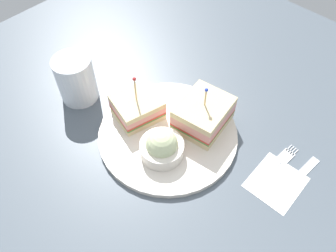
# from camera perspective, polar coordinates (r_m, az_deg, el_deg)

# --- Properties ---
(ground_plane) EXTENTS (1.16, 1.16, 0.02)m
(ground_plane) POSITION_cam_1_polar(r_m,az_deg,el_deg) (0.69, -0.00, -2.08)
(ground_plane) COLOR #4C5660
(plate) EXTENTS (0.27, 0.27, 0.01)m
(plate) POSITION_cam_1_polar(r_m,az_deg,el_deg) (0.67, -0.00, -1.32)
(plate) COLOR silver
(plate) RESTS_ON ground_plane
(sandwich_half_front) EXTENTS (0.10, 0.10, 0.10)m
(sandwich_half_front) POSITION_cam_1_polar(r_m,az_deg,el_deg) (0.68, -5.16, 3.16)
(sandwich_half_front) COLOR beige
(sandwich_half_front) RESTS_ON plate
(sandwich_half_back) EXTENTS (0.10, 0.12, 0.10)m
(sandwich_half_back) POSITION_cam_1_polar(r_m,az_deg,el_deg) (0.66, 5.93, 1.99)
(sandwich_half_back) COLOR beige
(sandwich_half_back) RESTS_ON plate
(coleslaw_bowl) EXTENTS (0.08, 0.08, 0.06)m
(coleslaw_bowl) POSITION_cam_1_polar(r_m,az_deg,el_deg) (0.62, -1.03, -3.41)
(coleslaw_bowl) COLOR silver
(coleslaw_bowl) RESTS_ON plate
(drink_glass) EXTENTS (0.08, 0.08, 0.10)m
(drink_glass) POSITION_cam_1_polar(r_m,az_deg,el_deg) (0.74, -15.07, 7.34)
(drink_glass) COLOR gold
(drink_glass) RESTS_ON ground_plane
(napkin) EXTENTS (0.09, 0.10, 0.00)m
(napkin) POSITION_cam_1_polar(r_m,az_deg,el_deg) (0.65, 17.64, -8.94)
(napkin) COLOR white
(napkin) RESTS_ON ground_plane
(fork) EXTENTS (0.02, 0.13, 0.00)m
(fork) POSITION_cam_1_polar(r_m,az_deg,el_deg) (0.67, 18.18, -5.74)
(fork) COLOR silver
(fork) RESTS_ON ground_plane
(knife) EXTENTS (0.02, 0.14, 0.00)m
(knife) POSITION_cam_1_polar(r_m,az_deg,el_deg) (0.67, 20.96, -7.99)
(knife) COLOR silver
(knife) RESTS_ON ground_plane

